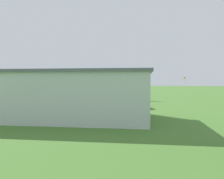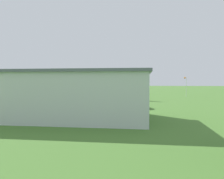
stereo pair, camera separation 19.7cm
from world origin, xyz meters
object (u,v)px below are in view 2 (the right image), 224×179
at_px(person_beside_truck, 76,103).
at_px(windsock, 185,79).
at_px(car_red, 26,102).
at_px(car_white, 0,102).
at_px(car_silver, 142,104).
at_px(biplane, 127,83).
at_px(person_walking_on_apron, 33,101).
at_px(person_by_parked_cars, 39,103).
at_px(person_crossing_taxiway, 114,104).
at_px(hangar, 60,95).

bearing_deg(person_beside_truck, windsock, -127.70).
distance_m(car_red, car_white, 6.11).
bearing_deg(car_silver, car_red, 0.89).
distance_m(biplane, person_walking_on_apron, 26.13).
height_order(person_by_parked_cars, person_crossing_taxiway, person_crossing_taxiway).
height_order(car_red, person_crossing_taxiway, person_crossing_taxiway).
height_order(car_red, person_walking_on_apron, car_red).
xyz_separation_m(car_white, person_beside_truck, (-16.35, -0.96, -0.12)).
bearing_deg(hangar, biplane, -101.34).
xyz_separation_m(hangar, car_red, (12.64, -13.17, -2.48)).
bearing_deg(car_white, biplane, -142.18).
relative_size(person_walking_on_apron, person_beside_truck, 1.00).
relative_size(hangar, person_beside_truck, 16.32).
xyz_separation_m(person_beside_truck, windsock, (-27.49, -35.57, 5.14)).
xyz_separation_m(person_by_parked_cars, person_crossing_taxiway, (-14.98, -1.04, 0.07)).
height_order(car_silver, car_white, car_white).
distance_m(hangar, person_by_parked_cars, 15.52).
height_order(car_silver, car_red, car_silver).
bearing_deg(windsock, person_by_parked_cars, 47.90).
xyz_separation_m(hangar, person_by_parked_cars, (9.24, -12.20, -2.56)).
distance_m(person_walking_on_apron, person_beside_truck, 10.37).
xyz_separation_m(hangar, biplane, (-6.71, -33.44, 1.28)).
relative_size(biplane, person_beside_truck, 4.59).
distance_m(biplane, person_by_parked_cars, 26.84).
distance_m(person_by_parked_cars, windsock, 51.50).
relative_size(biplane, car_silver, 1.67).
bearing_deg(windsock, hangar, 63.43).
relative_size(car_silver, windsock, 0.63).
relative_size(person_by_parked_cars, person_crossing_taxiway, 0.92).
bearing_deg(biplane, hangar, 78.66).
xyz_separation_m(biplane, person_beside_truck, (9.08, 18.78, -3.84)).
height_order(person_walking_on_apron, person_by_parked_cars, person_by_parked_cars).
xyz_separation_m(biplane, car_red, (19.35, 20.27, -3.76)).
xyz_separation_m(car_silver, car_red, (23.80, 0.37, -0.02)).
xyz_separation_m(person_by_parked_cars, windsock, (-34.36, -38.03, 5.14)).
bearing_deg(car_red, person_crossing_taxiway, -179.80).
height_order(person_walking_on_apron, person_crossing_taxiway, person_crossing_taxiway).
height_order(car_white, person_crossing_taxiway, car_white).
distance_m(hangar, car_red, 18.42).
height_order(car_white, windsock, windsock).
relative_size(hangar, biplane, 3.56).
bearing_deg(person_walking_on_apron, car_red, 89.71).
height_order(car_silver, person_by_parked_cars, car_silver).
relative_size(car_white, person_walking_on_apron, 3.13).
xyz_separation_m(hangar, windsock, (-25.12, -50.22, 2.58)).
relative_size(biplane, person_crossing_taxiway, 4.23).
relative_size(biplane, person_walking_on_apron, 4.60).
height_order(car_red, person_beside_truck, car_red).
xyz_separation_m(car_white, person_crossing_taxiway, (-24.46, 0.46, -0.05)).
bearing_deg(car_white, car_red, 175.05).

